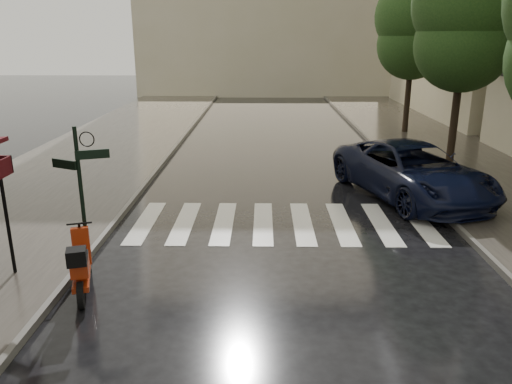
{
  "coord_description": "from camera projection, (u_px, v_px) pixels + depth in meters",
  "views": [
    {
      "loc": [
        2.45,
        -6.48,
        4.74
      ],
      "look_at": [
        2.29,
        4.26,
        1.4
      ],
      "focal_mm": 35.0,
      "sensor_mm": 36.0,
      "label": 1
    }
  ],
  "objects": [
    {
      "name": "ground",
      "position": [
        103.0,
        361.0,
        7.63
      ],
      "size": [
        120.0,
        120.0,
        0.0
      ],
      "primitive_type": "plane",
      "color": "black",
      "rests_on": "ground"
    },
    {
      "name": "sidewalk_near",
      "position": [
        83.0,
        165.0,
        19.13
      ],
      "size": [
        6.0,
        60.0,
        0.12
      ],
      "primitive_type": "cube",
      "color": "#38332D",
      "rests_on": "ground"
    },
    {
      "name": "sidewalk_far",
      "position": [
        469.0,
        166.0,
        18.92
      ],
      "size": [
        5.5,
        60.0,
        0.12
      ],
      "primitive_type": "cube",
      "color": "#38332D",
      "rests_on": "ground"
    },
    {
      "name": "curb_near",
      "position": [
        162.0,
        165.0,
        19.08
      ],
      "size": [
        0.12,
        60.0,
        0.16
      ],
      "primitive_type": "cube",
      "color": "#595651",
      "rests_on": "ground"
    },
    {
      "name": "curb_far",
      "position": [
        395.0,
        166.0,
        18.95
      ],
      "size": [
        0.12,
        60.0,
        0.16
      ],
      "primitive_type": "cube",
      "color": "#595651",
      "rests_on": "ground"
    },
    {
      "name": "crosswalk",
      "position": [
        283.0,
        223.0,
        13.31
      ],
      "size": [
        7.85,
        3.2,
        0.01
      ],
      "color": "silver",
      "rests_on": "ground"
    },
    {
      "name": "signpost",
      "position": [
        81.0,
        189.0,
        9.96
      ],
      "size": [
        1.17,
        0.29,
        3.1
      ],
      "color": "black",
      "rests_on": "ground"
    },
    {
      "name": "tree_mid",
      "position": [
        467.0,
        12.0,
        17.29
      ],
      "size": [
        3.8,
        3.8,
        8.34
      ],
      "color": "black",
      "rests_on": "sidewalk_far"
    },
    {
      "name": "tree_far",
      "position": [
        414.0,
        22.0,
        24.01
      ],
      "size": [
        3.8,
        3.8,
        8.16
      ],
      "color": "black",
      "rests_on": "sidewalk_far"
    },
    {
      "name": "scooter",
      "position": [
        81.0,
        266.0,
        9.52
      ],
      "size": [
        0.8,
        1.78,
        1.2
      ],
      "rotation": [
        0.0,
        0.0,
        0.29
      ],
      "color": "black",
      "rests_on": "ground"
    },
    {
      "name": "parked_car",
      "position": [
        412.0,
        171.0,
        15.24
      ],
      "size": [
        4.51,
        6.57,
        1.67
      ],
      "primitive_type": "imported",
      "rotation": [
        0.0,
        0.0,
        0.32
      ],
      "color": "black",
      "rests_on": "ground"
    }
  ]
}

